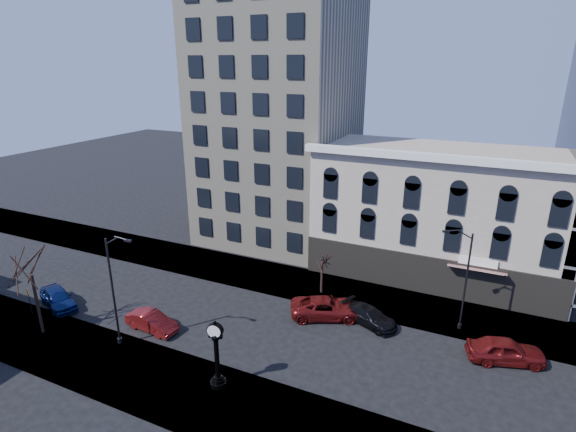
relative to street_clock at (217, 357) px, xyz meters
The scene contains 16 objects.
ground 7.46m from the street_clock, 107.53° to the left, with size 160.00×160.00×0.00m, color black.
sidewalk_far 15.10m from the street_clock, 98.25° to the left, with size 160.00×6.00×0.12m, color gray.
sidewalk_near 3.28m from the street_clock, 150.57° to the right, with size 160.00×6.00×0.12m, color gray.
cream_tower 31.93m from the street_clock, 107.83° to the left, with size 15.90×15.40×42.50m.
victorian_row 25.02m from the street_clock, 66.51° to the left, with size 22.60×11.19×12.50m.
street_clock is the anchor object (origin of this frame).
street_lamp_near 9.46m from the street_clock, behind, with size 2.23×0.37×8.62m.
street_lamp_far 18.56m from the street_clock, 45.51° to the left, with size 2.02×0.97×8.20m.
bare_tree_near 15.73m from the street_clock, behind, with size 4.48×4.48×7.69m.
bare_tree_far 14.17m from the street_clock, 83.40° to the left, with size 2.70×2.70×4.64m.
warning_sign 18.34m from the street_clock, behind, with size 0.70×0.35×2.30m.
car_near_a 17.76m from the street_clock, behind, with size 1.90×4.71×1.61m, color #0C194C.
car_near_b 8.84m from the street_clock, 158.20° to the left, with size 1.50×4.30×1.42m, color maroon.
car_far_a 11.19m from the street_clock, 72.35° to the left, with size 2.66×5.78×1.61m, color maroon.
car_far_b 13.00m from the street_clock, 58.55° to the left, with size 1.89×4.65×1.35m, color black.
car_far_c 19.43m from the street_clock, 32.23° to the left, with size 2.04×5.06×1.72m, color maroon.
Camera 1 is at (15.92, -26.10, 19.48)m, focal length 28.00 mm.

